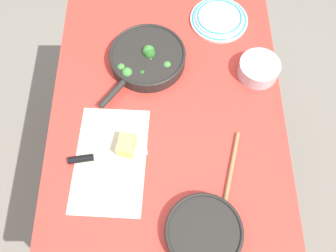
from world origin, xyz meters
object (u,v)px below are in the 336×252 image
object	(u,v)px
wooden_spoon	(226,199)
grater_knife	(97,157)
skillet_broccoli	(148,58)
skillet_eggs	(204,234)
cheese_block	(127,145)
prep_bowl_steel	(259,69)
dinner_plate_stack	(220,19)

from	to	relation	value
wooden_spoon	grater_knife	size ratio (longest dim) A/B	1.44
skillet_broccoli	wooden_spoon	world-z (taller)	skillet_broccoli
skillet_broccoli	wooden_spoon	bearing A→B (deg)	62.41
skillet_eggs	cheese_block	bearing A→B (deg)	-111.89
skillet_broccoli	skillet_eggs	xyz separation A→B (m)	(-0.65, -0.18, -0.01)
wooden_spoon	cheese_block	distance (m)	0.37
skillet_eggs	cheese_block	distance (m)	0.38
cheese_block	prep_bowl_steel	xyz separation A→B (m)	(0.31, -0.48, 0.00)
skillet_broccoli	grater_knife	xyz separation A→B (m)	(-0.40, 0.16, -0.02)
wooden_spoon	grater_knife	world-z (taller)	grater_knife
prep_bowl_steel	skillet_broccoli	bearing A→B (deg)	82.82
grater_knife	cheese_block	world-z (taller)	cheese_block
skillet_eggs	prep_bowl_steel	distance (m)	0.64
skillet_eggs	wooden_spoon	distance (m)	0.14
skillet_eggs	grater_knife	xyz separation A→B (m)	(0.26, 0.35, -0.02)
wooden_spoon	prep_bowl_steel	xyz separation A→B (m)	(0.49, -0.16, 0.02)
skillet_broccoli	dinner_plate_stack	bearing A→B (deg)	161.90
skillet_eggs	dinner_plate_stack	distance (m)	0.87
dinner_plate_stack	prep_bowl_steel	world-z (taller)	prep_bowl_steel
wooden_spoon	cheese_block	world-z (taller)	cheese_block
grater_knife	prep_bowl_steel	bearing A→B (deg)	21.89
skillet_eggs	dinner_plate_stack	bearing A→B (deg)	-158.89
cheese_block	dinner_plate_stack	bearing A→B (deg)	-31.87
grater_knife	dinner_plate_stack	xyz separation A→B (m)	(0.60, -0.45, 0.00)
wooden_spoon	dinner_plate_stack	size ratio (longest dim) A/B	1.64
dinner_plate_stack	skillet_broccoli	bearing A→B (deg)	125.46
cheese_block	grater_knife	bearing A→B (deg)	109.59
wooden_spoon	dinner_plate_stack	distance (m)	0.75
skillet_eggs	prep_bowl_steel	bearing A→B (deg)	-173.27
skillet_broccoli	wooden_spoon	size ratio (longest dim) A/B	0.96
skillet_broccoli	prep_bowl_steel	size ratio (longest dim) A/B	2.43
cheese_block	prep_bowl_steel	bearing A→B (deg)	-57.50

